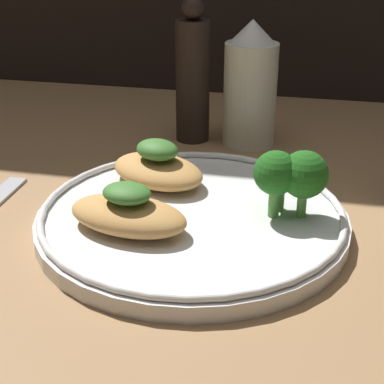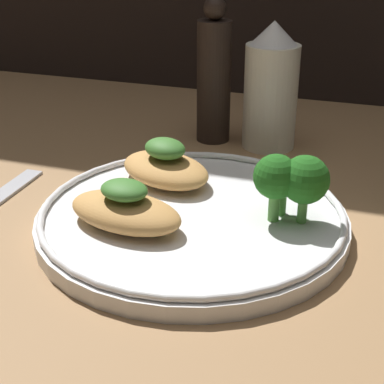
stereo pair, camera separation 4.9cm
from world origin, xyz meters
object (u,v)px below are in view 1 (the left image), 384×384
plate (192,217)px  broccoli_bunch (290,175)px  sauce_bottle (250,87)px  pepper_grinder (193,77)px

plate → broccoli_bunch: size_ratio=4.33×
plate → broccoli_bunch: broccoli_bunch is taller
broccoli_bunch → sauce_bottle: bearing=106.5°
sauce_bottle → pepper_grinder: bearing=180.0°
pepper_grinder → plate: bearing=-77.7°
plate → sauce_bottle: (1.99, 21.34, 5.79)cm
plate → pepper_grinder: (-4.65, 21.34, 6.50)cm
plate → sauce_bottle: 22.20cm
sauce_bottle → pepper_grinder: pepper_grinder is taller
plate → broccoli_bunch: (7.89, 1.41, 4.13)cm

